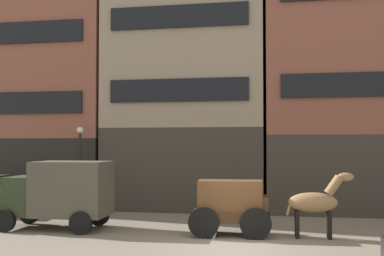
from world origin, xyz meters
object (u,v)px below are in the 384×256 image
(cargo_wagon, at_px, (232,203))
(delivery_truck_far, at_px, (58,192))
(draft_horse, at_px, (316,202))
(streetlamp_curbside, at_px, (80,157))

(cargo_wagon, distance_m, delivery_truck_far, 6.80)
(draft_horse, xyz_separation_m, streetlamp_curbside, (-10.66, 4.29, 1.40))
(draft_horse, relative_size, delivery_truck_far, 0.54)
(delivery_truck_far, height_order, streetlamp_curbside, streetlamp_curbside)
(cargo_wagon, xyz_separation_m, delivery_truck_far, (-6.80, 0.12, 0.28))
(draft_horse, bearing_deg, cargo_wagon, -179.95)
(cargo_wagon, relative_size, delivery_truck_far, 0.68)
(delivery_truck_far, relative_size, streetlamp_curbside, 1.06)
(delivery_truck_far, xyz_separation_m, streetlamp_curbside, (-0.91, 4.17, 1.25))
(cargo_wagon, height_order, draft_horse, draft_horse)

